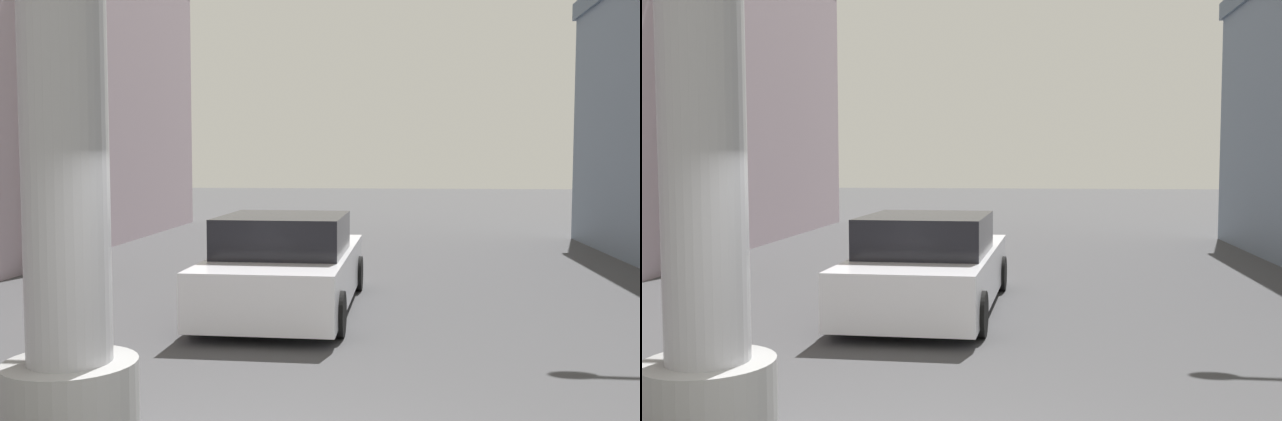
# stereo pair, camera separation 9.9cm
# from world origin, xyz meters

# --- Properties ---
(ground_plane) EXTENTS (91.49, 91.49, 0.00)m
(ground_plane) POSITION_xyz_m (0.00, 10.00, 0.00)
(ground_plane) COLOR #424244
(car_lead) EXTENTS (2.26, 5.07, 1.56)m
(car_lead) POSITION_xyz_m (-0.65, 6.48, 0.70)
(car_lead) COLOR black
(car_lead) RESTS_ON ground
(palm_tree_mid_left) EXTENTS (3.00, 3.04, 8.13)m
(palm_tree_mid_left) POSITION_xyz_m (-6.53, 10.17, 4.89)
(palm_tree_mid_left) COLOR brown
(palm_tree_mid_left) RESTS_ON ground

